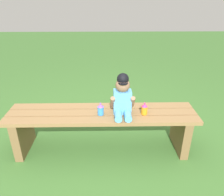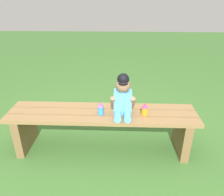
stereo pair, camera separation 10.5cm
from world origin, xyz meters
TOP-DOWN VIEW (x-y plane):
  - ground_plane at (0.00, 0.00)m, footprint 16.00×16.00m
  - park_bench at (0.00, -0.00)m, footprint 1.87×0.41m
  - child_figure at (0.20, -0.02)m, footprint 0.23×0.27m
  - sippy_cup_left at (-0.01, -0.04)m, footprint 0.06×0.06m
  - sippy_cup_right at (0.41, -0.04)m, footprint 0.06×0.06m

SIDE VIEW (x-z plane):
  - ground_plane at x=0.00m, z-range 0.00..0.00m
  - park_bench at x=0.00m, z-range 0.09..0.53m
  - sippy_cup_left at x=-0.01m, z-range 0.44..0.56m
  - sippy_cup_right at x=0.41m, z-range 0.44..0.56m
  - child_figure at x=0.20m, z-range 0.42..0.82m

